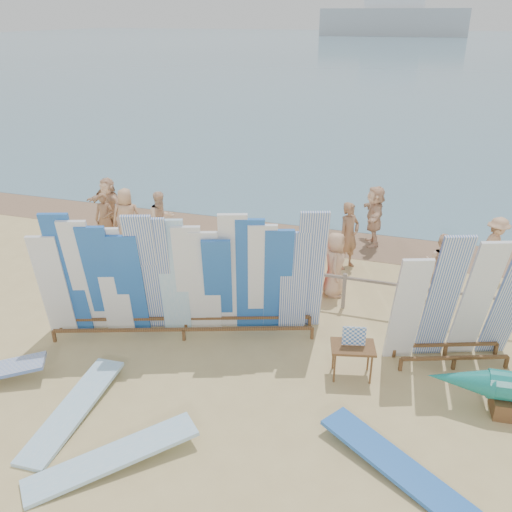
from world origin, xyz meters
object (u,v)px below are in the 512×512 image
(beachgoer_11, at_px, (109,204))
(stroller, at_px, (309,275))
(beachgoer_8, at_px, (440,264))
(flat_board_b, at_px, (114,465))
(flat_board_d, at_px, (396,472))
(beachgoer_6, at_px, (335,264))
(side_surfboard_rack, at_px, (459,305))
(beachgoer_7, at_px, (349,236))
(main_surfboard_rack, at_px, (182,280))
(beachgoer_0, at_px, (127,217))
(vendor_table, at_px, (352,360))
(beachgoer_extra_1, at_px, (108,202))
(beach_chair_right, at_px, (294,278))
(beach_chair_left, at_px, (266,273))
(beachgoer_2, at_px, (161,219))
(flat_board_a, at_px, (75,413))
(beachgoer_1, at_px, (105,219))
(beachgoer_9, at_px, (495,247))

(beachgoer_11, bearing_deg, stroller, -1.42)
(beachgoer_8, bearing_deg, flat_board_b, 75.90)
(flat_board_d, relative_size, beachgoer_6, 1.63)
(side_surfboard_rack, bearing_deg, beachgoer_7, 104.84)
(main_surfboard_rack, relative_size, beachgoer_0, 3.34)
(beachgoer_6, bearing_deg, flat_board_b, 152.92)
(beachgoer_0, bearing_deg, vendor_table, 120.57)
(vendor_table, bearing_deg, beachgoer_extra_1, 133.59)
(beach_chair_right, xyz_separation_m, beachgoer_8, (3.50, 0.79, 0.54))
(beachgoer_8, bearing_deg, beachgoer_6, 37.28)
(beach_chair_left, distance_m, beachgoer_extra_1, 6.58)
(side_surfboard_rack, distance_m, beachgoer_2, 9.09)
(vendor_table, distance_m, stroller, 3.55)
(beach_chair_left, height_order, beach_chair_right, beach_chair_right)
(flat_board_a, xyz_separation_m, stroller, (2.91, 5.77, 0.47))
(beachgoer_0, bearing_deg, beach_chair_right, 139.28)
(beachgoer_1, relative_size, beachgoer_9, 0.99)
(flat_board_b, xyz_separation_m, beachgoer_extra_1, (-5.70, 9.18, 0.82))
(main_surfboard_rack, distance_m, side_surfboard_rack, 5.58)
(stroller, xyz_separation_m, beachgoer_8, (3.10, 0.91, 0.34))
(vendor_table, distance_m, flat_board_b, 4.69)
(beachgoer_1, height_order, beachgoer_0, beachgoer_0)
(vendor_table, xyz_separation_m, beachgoer_1, (-8.13, 4.38, 0.44))
(beachgoer_1, bearing_deg, flat_board_b, -68.70)
(flat_board_d, bearing_deg, vendor_table, 57.41)
(side_surfboard_rack, xyz_separation_m, beachgoer_2, (-8.28, 3.72, -0.47))
(beachgoer_2, bearing_deg, beachgoer_extra_1, 104.40)
(flat_board_b, bearing_deg, vendor_table, 91.41)
(stroller, xyz_separation_m, beachgoer_6, (0.63, 0.04, 0.36))
(side_surfboard_rack, relative_size, flat_board_a, 1.08)
(beachgoer_2, distance_m, beachgoer_11, 2.29)
(flat_board_d, relative_size, beachgoer_1, 1.68)
(stroller, distance_m, beachgoer_7, 1.95)
(beachgoer_2, distance_m, beachgoer_0, 1.05)
(vendor_table, distance_m, beachgoer_7, 5.06)
(flat_board_b, relative_size, beachgoer_1, 1.68)
(vendor_table, height_order, beach_chair_left, vendor_table)
(beachgoer_2, height_order, beachgoer_6, beachgoer_2)
(main_surfboard_rack, distance_m, beachgoer_6, 3.99)
(beach_chair_left, relative_size, beachgoer_2, 0.49)
(flat_board_b, xyz_separation_m, beachgoer_1, (-4.95, 7.79, 0.81))
(beach_chair_right, xyz_separation_m, beachgoer_extra_1, (-6.91, 2.46, 0.56))
(beachgoer_8, bearing_deg, vendor_table, 87.52)
(side_surfboard_rack, xyz_separation_m, beachgoer_11, (-10.48, 4.36, -0.44))
(beachgoer_extra_1, bearing_deg, side_surfboard_rack, 151.68)
(beach_chair_right, height_order, beachgoer_6, beachgoer_6)
(flat_board_b, height_order, beach_chair_right, beach_chair_right)
(beach_chair_right, xyz_separation_m, beachgoer_7, (1.09, 1.64, 0.68))
(main_surfboard_rack, bearing_deg, beachgoer_8, 16.31)
(stroller, relative_size, beachgoer_2, 0.69)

